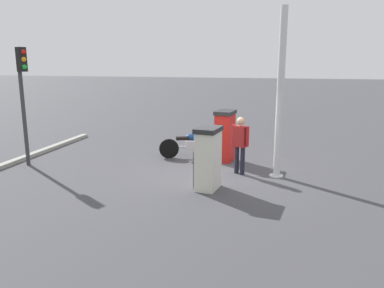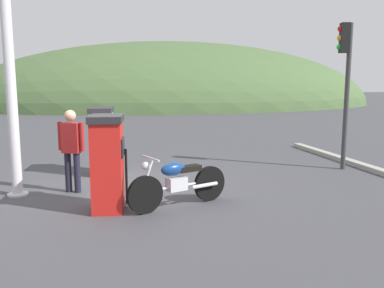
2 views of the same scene
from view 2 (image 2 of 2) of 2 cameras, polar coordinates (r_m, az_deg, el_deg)
name	(u,v)px [view 2 (image 2 of 2)]	position (r m, az deg, el deg)	size (l,w,h in m)	color
ground_plane	(114,188)	(8.85, -10.77, -6.09)	(120.00, 120.00, 0.00)	#424247
fuel_pump_near	(108,163)	(7.25, -11.66, -2.55)	(0.69, 0.86, 1.67)	red
fuel_pump_far	(102,141)	(10.10, -12.39, 0.47)	(0.68, 0.90, 1.62)	silver
motorcycle_near_pump	(178,182)	(7.35, -2.00, -5.34)	(1.94, 0.85, 0.97)	black
attendant_person	(71,145)	(8.57, -16.44, -0.19)	(0.55, 0.34, 1.68)	#1E1E2D
roadside_traffic_light	(345,71)	(11.00, 20.55, 9.55)	(0.40, 0.29, 3.65)	#38383A
canopy_support_pole	(10,80)	(8.61, -23.98, 8.12)	(0.40, 0.40, 4.68)	silver
road_edge_kerb	(375,170)	(11.16, 24.09, -3.28)	(0.35, 8.11, 0.12)	#9E9E93
distant_hill_main	(175,105)	(38.50, -2.43, 5.50)	(37.77, 22.92, 11.41)	#476038
distant_hill_secondary	(100,103)	(41.64, -12.65, 5.55)	(35.02, 24.34, 6.93)	#38562D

